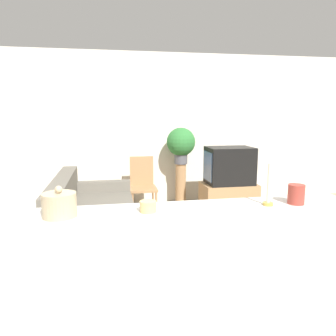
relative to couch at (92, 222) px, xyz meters
The scene contains 13 objects.
ground_plane 1.64m from the couch, 72.09° to the right, with size 14.00×14.00×0.00m, color gray.
wall_back 2.22m from the couch, 75.31° to the left, with size 9.00×0.06×2.70m.
couch is the anchor object (origin of this frame).
tv_stand 2.27m from the couch, 21.55° to the left, with size 0.85×0.54×0.53m.
television 2.32m from the couch, 21.61° to the left, with size 0.72×0.52×0.58m.
wooden_chair 1.53m from the couch, 59.51° to the left, with size 0.44×0.44×0.92m.
plant_stand 2.12m from the couch, 46.03° to the left, with size 0.19×0.19×0.76m.
potted_plant 2.28m from the couch, 46.03° to the left, with size 0.50×0.50×0.63m.
foreground_counter 2.09m from the couch, 76.19° to the right, with size 2.86×0.44×1.02m.
decorative_bowl 2.17m from the couch, 92.18° to the right, with size 0.21×0.21×0.19m.
candle_jar 2.21m from the couch, 77.08° to the right, with size 0.11×0.11×0.07m.
candlestick 2.53m from the couch, 57.47° to the right, with size 0.07×0.07×0.29m.
coffee_tin 2.63m from the couch, 53.47° to the right, with size 0.11×0.11×0.14m.
Camera 1 is at (-0.27, -2.49, 1.65)m, focal length 35.00 mm.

